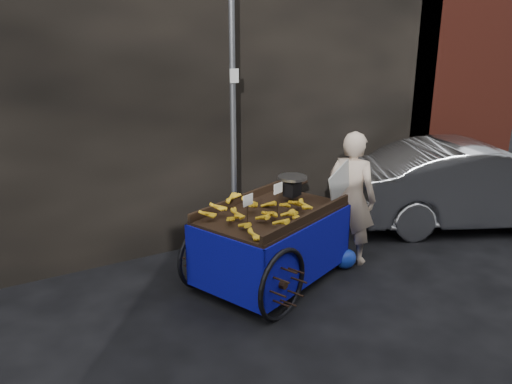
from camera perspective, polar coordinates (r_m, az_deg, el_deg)
ground at (r=6.08m, az=0.91°, el=-11.02°), size 80.00×80.00×0.00m
building_wall at (r=7.84m, az=-6.69°, el=14.46°), size 13.50×2.00×5.00m
street_pole at (r=6.68m, az=-2.66°, el=9.78°), size 0.12×0.10×4.00m
banana_cart at (r=5.91m, az=1.54°, el=-3.24°), size 2.64×1.87×1.31m
vendor at (r=6.59m, az=10.86°, el=-0.67°), size 0.93×0.76×1.76m
plastic_bag at (r=6.62m, az=10.22°, el=-7.52°), size 0.29×0.23×0.26m
parked_car at (r=8.57m, az=23.85°, el=0.84°), size 4.23×3.00×1.32m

